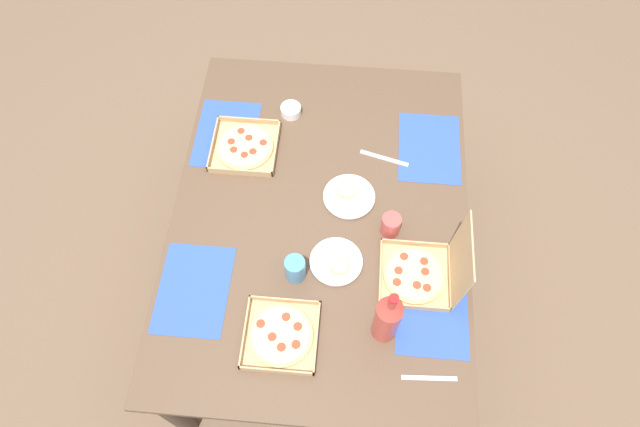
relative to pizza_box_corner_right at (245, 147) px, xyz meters
The scene contains 17 objects.
ground_plane 0.88m from the pizza_box_corner_right, 50.01° to the left, with size 6.00×6.00×0.00m, color brown.
dining_table 0.46m from the pizza_box_corner_right, 50.01° to the left, with size 1.60×1.17×0.75m.
placemat_near_left 0.12m from the pizza_box_corner_right, 127.20° to the right, with size 0.36×0.26×0.00m, color #2D4C9E.
placemat_near_right 0.66m from the pizza_box_corner_right, ahead, with size 0.36×0.26×0.00m, color #2D4C9E.
placemat_far_left 0.79m from the pizza_box_corner_right, 95.13° to the left, with size 0.36×0.26×0.00m, color #2D4C9E.
placemat_far_right 1.02m from the pizza_box_corner_right, 50.33° to the left, with size 0.36×0.26×0.00m, color #2D4C9E.
pizza_box_corner_right is the anchor object (origin of this frame).
pizza_box_center 0.83m from the pizza_box_corner_right, 17.43° to the left, with size 0.26×0.26×0.04m.
pizza_box_corner_left 0.92m from the pizza_box_corner_right, 54.78° to the left, with size 0.26×0.28×0.30m.
plate_near_right 0.50m from the pizza_box_corner_right, 65.65° to the left, with size 0.21×0.21×0.03m.
plate_near_left 0.66m from the pizza_box_corner_right, 40.41° to the left, with size 0.20×0.20×0.03m.
soda_bottle 0.97m from the pizza_box_corner_right, 39.32° to the left, with size 0.09×0.09×0.32m.
cup_red 0.71m from the pizza_box_corner_right, 61.05° to the left, with size 0.07×0.07×0.10m, color #BF4742.
cup_clear_right 0.62m from the pizza_box_corner_right, 26.39° to the left, with size 0.08×0.08×0.11m, color teal.
condiment_bowl 0.27m from the pizza_box_corner_right, 139.85° to the left, with size 0.09×0.09×0.04m, color white.
fork_by_near_left 1.18m from the pizza_box_corner_right, 40.58° to the left, with size 0.19×0.02×0.01m, color #B7B7BC.
knife_by_near_right 0.59m from the pizza_box_corner_right, 89.78° to the left, with size 0.21×0.02×0.01m, color #B7B7BC.
Camera 1 is at (1.06, 0.09, 2.65)m, focal length 30.87 mm.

